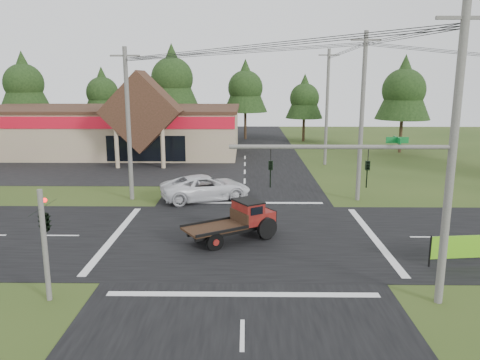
{
  "coord_description": "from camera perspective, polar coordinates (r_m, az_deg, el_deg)",
  "views": [
    {
      "loc": [
        0.11,
        -24.14,
        8.39
      ],
      "look_at": [
        -0.26,
        4.39,
        2.2
      ],
      "focal_mm": 35.0,
      "sensor_mm": 36.0,
      "label": 1
    }
  ],
  "objects": [
    {
      "name": "tree_row_b",
      "position": [
        69.14,
        -16.44,
        10.35
      ],
      "size": [
        5.6,
        5.6,
        10.1
      ],
      "color": "#332316",
      "rests_on": "ground"
    },
    {
      "name": "tree_row_a",
      "position": [
        70.85,
        -24.88,
        10.86
      ],
      "size": [
        6.72,
        6.72,
        12.12
      ],
      "color": "#332316",
      "rests_on": "ground"
    },
    {
      "name": "tree_row_e",
      "position": [
        64.66,
        7.87,
        10.04
      ],
      "size": [
        5.04,
        5.04,
        9.09
      ],
      "color": "#332316",
      "rests_on": "ground"
    },
    {
      "name": "utility_pole_n",
      "position": [
        46.88,
        10.56,
        8.79
      ],
      "size": [
        2.0,
        0.3,
        11.2
      ],
      "color": "#595651",
      "rests_on": "ground"
    },
    {
      "name": "utility_pole_nr",
      "position": [
        18.41,
        24.43,
        2.55
      ],
      "size": [
        2.0,
        0.3,
        11.0
      ],
      "color": "#595651",
      "rests_on": "ground"
    },
    {
      "name": "tree_row_c",
      "position": [
        65.92,
        -8.27,
        12.4
      ],
      "size": [
        7.28,
        7.28,
        13.13
      ],
      "color": "#332316",
      "rests_on": "ground"
    },
    {
      "name": "road_ns",
      "position": [
        25.55,
        0.46,
        -6.9
      ],
      "size": [
        12.0,
        120.0,
        0.02
      ],
      "primitive_type": "cube",
      "color": "black",
      "rests_on": "ground"
    },
    {
      "name": "antique_flatbed_truck",
      "position": [
        24.62,
        -0.99,
        -5.1
      ],
      "size": [
        5.28,
        4.3,
        2.1
      ],
      "primitive_type": null,
      "rotation": [
        0.0,
        0.0,
        -1.01
      ],
      "color": "#5A0C0E",
      "rests_on": "ground"
    },
    {
      "name": "traffic_signal_mast",
      "position": [
        18.03,
        19.19,
        -1.15
      ],
      "size": [
        8.12,
        0.24,
        7.0
      ],
      "color": "#595651",
      "rests_on": "ground"
    },
    {
      "name": "white_pickup",
      "position": [
        33.08,
        -4.19,
        -0.93
      ],
      "size": [
        6.9,
        4.89,
        1.75
      ],
      "primitive_type": "imported",
      "rotation": [
        0.0,
        0.0,
        1.92
      ],
      "color": "silver",
      "rests_on": "ground"
    },
    {
      "name": "road_ew",
      "position": [
        25.55,
        0.46,
        -6.9
      ],
      "size": [
        120.0,
        12.0,
        0.02
      ],
      "primitive_type": "cube",
      "color": "black",
      "rests_on": "ground"
    },
    {
      "name": "cvs_building",
      "position": [
        56.26,
        -15.68,
        6.06
      ],
      "size": [
        30.4,
        18.2,
        9.19
      ],
      "color": "tan",
      "rests_on": "ground"
    },
    {
      "name": "utility_pole_ne",
      "position": [
        33.18,
        14.63,
        7.53
      ],
      "size": [
        2.0,
        0.3,
        11.5
      ],
      "color": "#595651",
      "rests_on": "ground"
    },
    {
      "name": "roadside_banner",
      "position": [
        24.1,
        26.7,
        -7.6
      ],
      "size": [
        4.37,
        0.62,
        1.5
      ],
      "primitive_type": null,
      "rotation": [
        0.0,
        0.0,
        0.11
      ],
      "color": "#5DAC17",
      "rests_on": "ground"
    },
    {
      "name": "ground",
      "position": [
        25.55,
        0.46,
        -6.93
      ],
      "size": [
        120.0,
        120.0,
        0.0
      ],
      "primitive_type": "plane",
      "color": "#2D4117",
      "rests_on": "ground"
    },
    {
      "name": "utility_pole_nw",
      "position": [
        33.28,
        -13.46,
        6.73
      ],
      "size": [
        2.0,
        0.3,
        10.5
      ],
      "color": "#595651",
      "rests_on": "ground"
    },
    {
      "name": "tree_side_ne",
      "position": [
        57.02,
        19.37,
        10.55
      ],
      "size": [
        6.16,
        6.16,
        11.11
      ],
      "color": "#332316",
      "rests_on": "ground"
    },
    {
      "name": "parking_apron",
      "position": [
        46.15,
        -17.08,
        1.24
      ],
      "size": [
        28.0,
        14.0,
        0.02
      ],
      "primitive_type": "cube",
      "color": "black",
      "rests_on": "ground"
    },
    {
      "name": "tree_row_d",
      "position": [
        66.14,
        0.66,
        11.36
      ],
      "size": [
        6.16,
        6.16,
        11.11
      ],
      "color": "#332316",
      "rests_on": "ground"
    },
    {
      "name": "traffic_signal_corner",
      "position": [
        19.08,
        -22.83,
        -3.51
      ],
      "size": [
        0.53,
        2.48,
        4.4
      ],
      "color": "#595651",
      "rests_on": "ground"
    }
  ]
}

